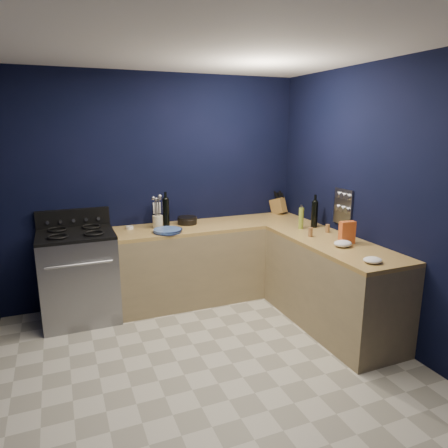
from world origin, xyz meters
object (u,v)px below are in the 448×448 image
gas_range (79,278)px  knife_block (278,206)px  utensil_crock (158,222)px  plate_stack (167,231)px  crouton_bag (347,232)px

gas_range → knife_block: 2.58m
knife_block → gas_range: bearing=162.5°
utensil_crock → knife_block: (1.64, 0.17, 0.03)m
utensil_crock → knife_block: knife_block is taller
gas_range → knife_block: size_ratio=4.67×
plate_stack → crouton_bag: crouton_bag is taller
plate_stack → utensil_crock: (-0.05, 0.24, 0.05)m
knife_block → plate_stack: bearing=171.3°
plate_stack → knife_block: bearing=14.3°
knife_block → crouton_bag: size_ratio=0.90×
gas_range → knife_block: (2.52, 0.24, 0.54)m
knife_block → utensil_crock: bearing=162.8°
utensil_crock → knife_block: 1.65m
utensil_crock → crouton_bag: crouton_bag is taller
utensil_crock → knife_block: size_ratio=0.72×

